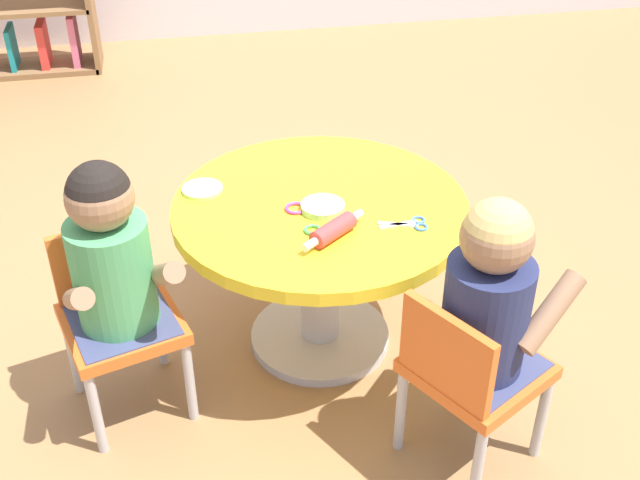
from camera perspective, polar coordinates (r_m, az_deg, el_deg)
The scene contains 13 objects.
ground_plane at distance 2.57m, azimuth -0.00°, elevation -7.13°, with size 10.00×10.00×0.00m, color #9E7247.
craft_table at distance 2.33m, azimuth -0.00°, elevation -0.01°, with size 0.85×0.85×0.51m.
child_chair_left at distance 2.25m, azimuth -14.29°, elevation -5.22°, with size 0.37×0.37×0.54m.
seated_child_left at distance 2.08m, azimuth -14.85°, elevation -0.99°, with size 0.36×0.41×0.51m.
child_chair_right at distance 2.04m, azimuth 10.64°, elevation -9.35°, with size 0.41×0.41×0.54m.
seated_child_right at distance 1.92m, azimuth 12.09°, elevation -3.84°, with size 0.43×0.41×0.51m.
bookshelf_low at distance 4.74m, azimuth -21.68°, elevation 14.63°, with size 0.93×0.28×0.70m.
rolling_pin at distance 2.10m, azimuth 0.97°, elevation 0.73°, with size 0.20×0.16×0.05m.
craft_scissors at distance 2.18m, azimuth 6.50°, elevation 1.14°, with size 0.14×0.08×0.01m.
playdough_blob_0 at distance 2.22m, azimuth 0.10°, elevation 2.37°, with size 0.12×0.12×0.02m, color #B2E58C.
playdough_blob_1 at distance 2.35m, azimuth -8.46°, elevation 3.64°, with size 0.12×0.12×0.01m, color #B2E58C.
cookie_cutter_0 at distance 2.14m, azimuth -0.53°, elevation 0.74°, with size 0.05×0.05×0.01m, color #4CB259.
cookie_cutter_1 at distance 2.23m, azimuth -1.75°, elevation 2.30°, with size 0.06×0.06×0.01m, color #D83FA5.
Camera 1 is at (-0.37, -1.90, 1.68)m, focal length 44.54 mm.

